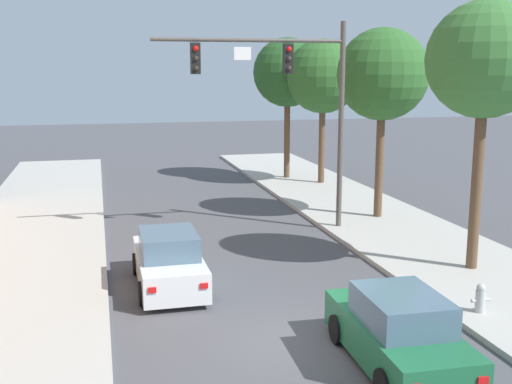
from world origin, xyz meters
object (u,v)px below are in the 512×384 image
(street_tree_nearest, at_px, (485,61))
(car_following_green, at_px, (398,333))
(fire_hydrant, at_px, (480,298))
(street_tree_second, at_px, (383,75))
(car_lead_white, at_px, (169,262))
(traffic_signal_mast, at_px, (290,87))
(street_tree_farthest, at_px, (288,73))
(street_tree_third, at_px, (323,77))

(street_tree_nearest, bearing_deg, car_following_green, -134.20)
(fire_hydrant, height_order, street_tree_nearest, street_tree_nearest)
(fire_hydrant, height_order, street_tree_second, street_tree_second)
(car_following_green, bearing_deg, car_lead_white, 123.61)
(traffic_signal_mast, relative_size, street_tree_nearest, 0.97)
(street_tree_nearest, bearing_deg, street_tree_farthest, 92.44)
(street_tree_second, bearing_deg, fire_hydrant, -100.86)
(car_lead_white, xyz_separation_m, street_tree_second, (9.03, 5.99, 5.02))
(car_following_green, relative_size, street_tree_farthest, 0.57)
(street_tree_farthest, bearing_deg, traffic_signal_mast, -106.37)
(car_lead_white, height_order, street_tree_nearest, street_tree_nearest)
(traffic_signal_mast, height_order, street_tree_nearest, street_tree_nearest)
(street_tree_second, bearing_deg, traffic_signal_mast, -164.73)
(car_lead_white, relative_size, street_tree_nearest, 0.55)
(street_tree_farthest, bearing_deg, street_tree_second, -85.05)
(car_following_green, height_order, fire_hydrant, car_following_green)
(traffic_signal_mast, bearing_deg, car_lead_white, -135.44)
(traffic_signal_mast, distance_m, car_lead_white, 8.35)
(traffic_signal_mast, bearing_deg, street_tree_second, 15.27)
(street_tree_nearest, distance_m, street_tree_third, 14.81)
(car_lead_white, bearing_deg, car_following_green, -56.39)
(fire_hydrant, distance_m, street_tree_third, 18.82)
(street_tree_third, bearing_deg, car_lead_white, -124.27)
(car_lead_white, xyz_separation_m, fire_hydrant, (7.10, -4.09, -0.22))
(car_following_green, distance_m, street_tree_farthest, 22.80)
(street_tree_nearest, distance_m, street_tree_second, 6.91)
(street_tree_farthest, bearing_deg, street_tree_third, -57.10)
(car_following_green, bearing_deg, street_tree_nearest, 45.80)
(car_lead_white, bearing_deg, street_tree_farthest, 62.73)
(traffic_signal_mast, bearing_deg, car_following_green, -95.18)
(car_following_green, relative_size, fire_hydrant, 5.96)
(car_lead_white, distance_m, street_tree_nearest, 10.48)
(fire_hydrant, relative_size, street_tree_farthest, 0.10)
(traffic_signal_mast, bearing_deg, street_tree_third, 63.41)
(street_tree_nearest, bearing_deg, car_lead_white, 174.20)
(car_following_green, relative_size, street_tree_nearest, 0.55)
(car_following_green, xyz_separation_m, fire_hydrant, (3.13, 1.88, -0.22))
(traffic_signal_mast, distance_m, street_tree_nearest, 7.04)
(fire_hydrant, bearing_deg, street_tree_second, 79.14)
(street_tree_nearest, xyz_separation_m, street_tree_farthest, (-0.72, 16.76, -0.41))
(traffic_signal_mast, height_order, fire_hydrant, traffic_signal_mast)
(traffic_signal_mast, xyz_separation_m, street_tree_third, (4.51, 9.00, 0.23))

